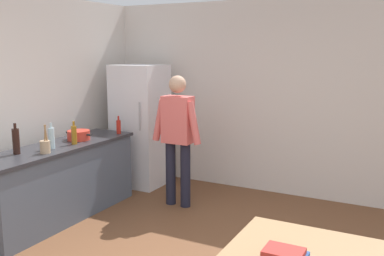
{
  "coord_description": "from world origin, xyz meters",
  "views": [
    {
      "loc": [
        1.74,
        -2.89,
        2.02
      ],
      "look_at": [
        -0.51,
        1.41,
        1.14
      ],
      "focal_mm": 40.56,
      "sensor_mm": 36.0,
      "label": 1
    }
  ],
  "objects_px": {
    "person": "(178,132)",
    "utensil_jar": "(45,146)",
    "cooking_pot": "(79,135)",
    "bottle_sauce_red": "(119,127)",
    "refrigerator": "(141,126)",
    "book_stack": "(286,254)",
    "bottle_water_clear": "(52,138)",
    "bottle_wine_dark": "(16,141)",
    "bottle_oil_amber": "(74,135)"
  },
  "relations": [
    {
      "from": "refrigerator",
      "to": "cooking_pot",
      "type": "xyz_separation_m",
      "value": [
        -0.1,
        -1.23,
        0.06
      ]
    },
    {
      "from": "bottle_water_clear",
      "to": "cooking_pot",
      "type": "bearing_deg",
      "value": 97.15
    },
    {
      "from": "bottle_oil_amber",
      "to": "book_stack",
      "type": "relative_size",
      "value": 1.1
    },
    {
      "from": "utensil_jar",
      "to": "person",
      "type": "bearing_deg",
      "value": 57.64
    },
    {
      "from": "utensil_jar",
      "to": "bottle_sauce_red",
      "type": "relative_size",
      "value": 1.33
    },
    {
      "from": "utensil_jar",
      "to": "bottle_water_clear",
      "type": "height_order",
      "value": "utensil_jar"
    },
    {
      "from": "refrigerator",
      "to": "person",
      "type": "relative_size",
      "value": 1.06
    },
    {
      "from": "bottle_water_clear",
      "to": "utensil_jar",
      "type": "bearing_deg",
      "value": -62.77
    },
    {
      "from": "cooking_pot",
      "to": "book_stack",
      "type": "xyz_separation_m",
      "value": [
        3.09,
        -1.6,
        -0.17
      ]
    },
    {
      "from": "cooking_pot",
      "to": "bottle_sauce_red",
      "type": "relative_size",
      "value": 1.67
    },
    {
      "from": "utensil_jar",
      "to": "bottle_sauce_red",
      "type": "bearing_deg",
      "value": 88.86
    },
    {
      "from": "cooking_pot",
      "to": "bottle_water_clear",
      "type": "distance_m",
      "value": 0.52
    },
    {
      "from": "bottle_oil_amber",
      "to": "bottle_wine_dark",
      "type": "xyz_separation_m",
      "value": [
        -0.21,
        -0.67,
        0.03
      ]
    },
    {
      "from": "bottle_oil_amber",
      "to": "refrigerator",
      "type": "bearing_deg",
      "value": 91.09
    },
    {
      "from": "bottle_wine_dark",
      "to": "refrigerator",
      "type": "bearing_deg",
      "value": 85.15
    },
    {
      "from": "utensil_jar",
      "to": "bottle_oil_amber",
      "type": "xyz_separation_m",
      "value": [
        -0.04,
        0.5,
        0.04
      ]
    },
    {
      "from": "person",
      "to": "cooking_pot",
      "type": "bearing_deg",
      "value": -147.32
    },
    {
      "from": "bottle_wine_dark",
      "to": "book_stack",
      "type": "height_order",
      "value": "bottle_wine_dark"
    },
    {
      "from": "cooking_pot",
      "to": "bottle_water_clear",
      "type": "xyz_separation_m",
      "value": [
        0.06,
        -0.51,
        0.07
      ]
    },
    {
      "from": "cooking_pot",
      "to": "bottle_water_clear",
      "type": "bearing_deg",
      "value": -82.85
    },
    {
      "from": "refrigerator",
      "to": "utensil_jar",
      "type": "relative_size",
      "value": 5.62
    },
    {
      "from": "utensil_jar",
      "to": "book_stack",
      "type": "relative_size",
      "value": 1.26
    },
    {
      "from": "bottle_sauce_red",
      "to": "bottle_wine_dark",
      "type": "bearing_deg",
      "value": -100.75
    },
    {
      "from": "refrigerator",
      "to": "bottle_oil_amber",
      "type": "distance_m",
      "value": 1.44
    },
    {
      "from": "cooking_pot",
      "to": "bottle_oil_amber",
      "type": "bearing_deg",
      "value": -59.86
    },
    {
      "from": "person",
      "to": "bottle_oil_amber",
      "type": "bearing_deg",
      "value": -136.18
    },
    {
      "from": "person",
      "to": "utensil_jar",
      "type": "relative_size",
      "value": 5.31
    },
    {
      "from": "utensil_jar",
      "to": "book_stack",
      "type": "xyz_separation_m",
      "value": [
        2.92,
        -0.88,
        -0.19
      ]
    },
    {
      "from": "cooking_pot",
      "to": "bottle_oil_amber",
      "type": "distance_m",
      "value": 0.25
    },
    {
      "from": "cooking_pot",
      "to": "book_stack",
      "type": "height_order",
      "value": "cooking_pot"
    },
    {
      "from": "bottle_sauce_red",
      "to": "bottle_water_clear",
      "type": "distance_m",
      "value": 1.09
    },
    {
      "from": "refrigerator",
      "to": "bottle_oil_amber",
      "type": "relative_size",
      "value": 6.43
    },
    {
      "from": "bottle_sauce_red",
      "to": "person",
      "type": "bearing_deg",
      "value": 7.06
    },
    {
      "from": "refrigerator",
      "to": "bottle_oil_amber",
      "type": "height_order",
      "value": "refrigerator"
    },
    {
      "from": "person",
      "to": "cooking_pot",
      "type": "xyz_separation_m",
      "value": [
        -1.05,
        -0.67,
        -0.02
      ]
    },
    {
      "from": "bottle_oil_amber",
      "to": "utensil_jar",
      "type": "bearing_deg",
      "value": -85.02
    },
    {
      "from": "bottle_sauce_red",
      "to": "bottle_oil_amber",
      "type": "height_order",
      "value": "bottle_oil_amber"
    },
    {
      "from": "cooking_pot",
      "to": "bottle_sauce_red",
      "type": "distance_m",
      "value": 0.6
    },
    {
      "from": "person",
      "to": "book_stack",
      "type": "xyz_separation_m",
      "value": [
        2.05,
        -2.27,
        -0.19
      ]
    },
    {
      "from": "person",
      "to": "bottle_water_clear",
      "type": "height_order",
      "value": "person"
    },
    {
      "from": "utensil_jar",
      "to": "cooking_pot",
      "type": "bearing_deg",
      "value": 103.2
    },
    {
      "from": "utensil_jar",
      "to": "bottle_sauce_red",
      "type": "height_order",
      "value": "utensil_jar"
    },
    {
      "from": "refrigerator",
      "to": "book_stack",
      "type": "bearing_deg",
      "value": -43.29
    },
    {
      "from": "cooking_pot",
      "to": "bottle_wine_dark",
      "type": "height_order",
      "value": "bottle_wine_dark"
    },
    {
      "from": "person",
      "to": "bottle_oil_amber",
      "type": "xyz_separation_m",
      "value": [
        -0.92,
        -0.89,
        0.04
      ]
    },
    {
      "from": "cooking_pot",
      "to": "book_stack",
      "type": "bearing_deg",
      "value": -27.32
    },
    {
      "from": "book_stack",
      "to": "bottle_oil_amber",
      "type": "bearing_deg",
      "value": 155.01
    },
    {
      "from": "cooking_pot",
      "to": "book_stack",
      "type": "relative_size",
      "value": 1.57
    },
    {
      "from": "person",
      "to": "bottle_oil_amber",
      "type": "distance_m",
      "value": 1.28
    },
    {
      "from": "bottle_wine_dark",
      "to": "bottle_water_clear",
      "type": "bearing_deg",
      "value": 68.36
    }
  ]
}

